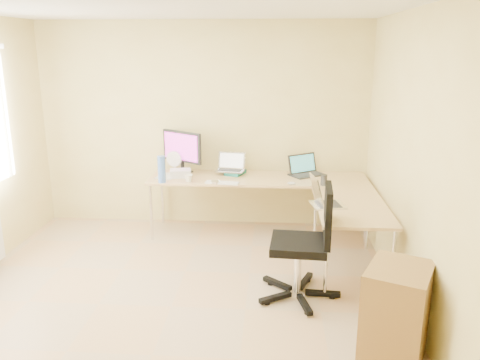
# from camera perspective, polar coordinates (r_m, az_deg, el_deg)

# --- Properties ---
(floor) EXTENTS (4.50, 4.50, 0.00)m
(floor) POSITION_cam_1_polar(r_m,az_deg,el_deg) (4.58, -8.07, -14.51)
(floor) COLOR tan
(floor) RESTS_ON ground
(ceiling) EXTENTS (4.50, 4.50, 0.00)m
(ceiling) POSITION_cam_1_polar(r_m,az_deg,el_deg) (4.00, -9.54, 19.89)
(ceiling) COLOR white
(ceiling) RESTS_ON ground
(wall_back) EXTENTS (4.50, 0.00, 4.50)m
(wall_back) POSITION_cam_1_polar(r_m,az_deg,el_deg) (6.27, -4.34, 6.40)
(wall_back) COLOR beige
(wall_back) RESTS_ON ground
(wall_front) EXTENTS (4.50, 0.00, 4.50)m
(wall_front) POSITION_cam_1_polar(r_m,az_deg,el_deg) (2.09, -22.33, -13.46)
(wall_front) COLOR beige
(wall_front) RESTS_ON ground
(wall_right) EXTENTS (0.00, 4.50, 4.50)m
(wall_right) POSITION_cam_1_polar(r_m,az_deg,el_deg) (4.18, 20.63, 0.94)
(wall_right) COLOR beige
(wall_right) RESTS_ON ground
(desk_main) EXTENTS (2.65, 0.70, 0.73)m
(desk_main) POSITION_cam_1_polar(r_m,az_deg,el_deg) (6.04, 2.14, -3.05)
(desk_main) COLOR tan
(desk_main) RESTS_ON ground
(desk_return) EXTENTS (0.70, 1.30, 0.73)m
(desk_return) POSITION_cam_1_polar(r_m,az_deg,el_deg) (5.16, 12.73, -6.70)
(desk_return) COLOR tan
(desk_return) RESTS_ON ground
(monitor) EXTENTS (0.63, 0.51, 0.53)m
(monitor) POSITION_cam_1_polar(r_m,az_deg,el_deg) (6.17, -6.82, 3.32)
(monitor) COLOR black
(monitor) RESTS_ON desk_main
(book_stack) EXTENTS (0.27, 0.31, 0.04)m
(book_stack) POSITION_cam_1_polar(r_m,az_deg,el_deg) (6.09, -0.56, 0.90)
(book_stack) COLOR #16675C
(book_stack) RESTS_ON desk_main
(laptop_center) EXTENTS (0.38, 0.31, 0.22)m
(laptop_center) POSITION_cam_1_polar(r_m,az_deg,el_deg) (6.04, -1.17, 2.08)
(laptop_center) COLOR #AEAFBA
(laptop_center) RESTS_ON desk_main
(laptop_black) EXTENTS (0.51, 0.48, 0.26)m
(laptop_black) POSITION_cam_1_polar(r_m,az_deg,el_deg) (6.06, 7.88, 1.73)
(laptop_black) COLOR #282828
(laptop_black) RESTS_ON desk_main
(keyboard) EXTENTS (0.40, 0.17, 0.02)m
(keyboard) POSITION_cam_1_polar(r_m,az_deg,el_deg) (5.67, -2.12, -0.32)
(keyboard) COLOR silver
(keyboard) RESTS_ON desk_main
(mouse) EXTENTS (0.10, 0.07, 0.03)m
(mouse) POSITION_cam_1_polar(r_m,az_deg,el_deg) (5.65, 6.06, -0.39)
(mouse) COLOR silver
(mouse) RESTS_ON desk_main
(mug) EXTENTS (0.12, 0.12, 0.09)m
(mug) POSITION_cam_1_polar(r_m,az_deg,el_deg) (5.76, -6.07, 0.22)
(mug) COLOR white
(mug) RESTS_ON desk_main
(cd_stack) EXTENTS (0.14, 0.14, 0.03)m
(cd_stack) POSITION_cam_1_polar(r_m,az_deg,el_deg) (5.68, -2.90, -0.26)
(cd_stack) COLOR silver
(cd_stack) RESTS_ON desk_main
(water_bottle) EXTENTS (0.11, 0.11, 0.32)m
(water_bottle) POSITION_cam_1_polar(r_m,az_deg,el_deg) (5.75, -9.19, 1.25)
(water_bottle) COLOR #4A77D3
(water_bottle) RESTS_ON desk_main
(papers) EXTENTS (0.28, 0.35, 0.01)m
(papers) POSITION_cam_1_polar(r_m,az_deg,el_deg) (6.05, -8.55, 0.46)
(papers) COLOR silver
(papers) RESTS_ON desk_main
(white_box) EXTENTS (0.28, 0.23, 0.09)m
(white_box) POSITION_cam_1_polar(r_m,az_deg,el_deg) (6.00, -7.01, 0.80)
(white_box) COLOR silver
(white_box) RESTS_ON desk_main
(desk_fan) EXTENTS (0.25, 0.25, 0.26)m
(desk_fan) POSITION_cam_1_polar(r_m,az_deg,el_deg) (6.22, -7.65, 2.08)
(desk_fan) COLOR white
(desk_fan) RESTS_ON desk_main
(black_cup) EXTENTS (0.08, 0.08, 0.13)m
(black_cup) POSITION_cam_1_polar(r_m,az_deg,el_deg) (5.66, 9.82, -0.00)
(black_cup) COLOR #2A2A2A
(black_cup) RESTS_ON desk_main
(laptop_return) EXTENTS (0.43, 0.37, 0.25)m
(laptop_return) POSITION_cam_1_polar(r_m,az_deg,el_deg) (4.92, 10.36, -1.59)
(laptop_return) COLOR silver
(laptop_return) RESTS_ON desk_return
(office_chair) EXTENTS (0.70, 0.70, 1.09)m
(office_chair) POSITION_cam_1_polar(r_m,az_deg,el_deg) (4.52, 6.88, -7.79)
(office_chair) COLOR black
(office_chair) RESTS_ON ground
(cabinet) EXTENTS (0.61, 0.66, 0.74)m
(cabinet) POSITION_cam_1_polar(r_m,az_deg,el_deg) (3.91, 17.86, -14.69)
(cabinet) COLOR brown
(cabinet) RESTS_ON ground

